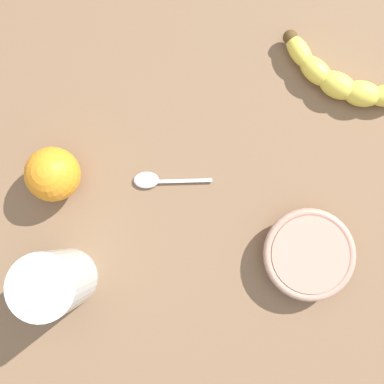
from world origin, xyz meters
TOP-DOWN VIEW (x-y plane):
  - wooden_tabletop at (0.00, 0.00)cm, footprint 120.00×120.00cm
  - banana at (19.22, -15.82)cm, footprint 8.87×22.73cm
  - smoothie_glass at (-16.93, 16.54)cm, footprint 8.16×8.16cm
  - ceramic_bowl at (-5.93, -14.81)cm, footprint 12.52×12.52cm
  - orange_fruit at (-3.57, 21.30)cm, footprint 7.47×7.47cm
  - teaspoon at (-0.90, 8.59)cm, footprint 4.33×11.19cm

SIDE VIEW (x-z plane):
  - wooden_tabletop at x=0.00cm, z-range 0.00..3.00cm
  - teaspoon at x=-0.90cm, z-range 3.00..3.80cm
  - banana at x=19.22cm, z-range 3.00..6.62cm
  - ceramic_bowl at x=-5.93cm, z-range 3.39..7.04cm
  - orange_fruit at x=-3.57cm, z-range 3.00..10.47cm
  - smoothie_glass at x=-16.93cm, z-range 2.53..15.04cm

